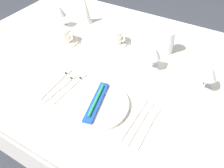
{
  "coord_description": "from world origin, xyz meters",
  "views": [
    {
      "loc": [
        0.34,
        -0.75,
        1.42
      ],
      "look_at": [
        -0.01,
        -0.16,
        0.76
      ],
      "focal_mm": 36.08,
      "sensor_mm": 36.0,
      "label": 1
    }
  ],
  "objects_px": {
    "dinner_knife": "(134,118)",
    "wine_glass_left": "(154,53)",
    "fork_salad": "(58,82)",
    "spoon_soup": "(143,117)",
    "dinner_plate": "(97,104)",
    "fork_outer": "(72,86)",
    "wine_glass_right": "(60,12)",
    "fork_inner": "(63,86)",
    "wine_glass_centre": "(209,73)",
    "toothbrush_package": "(96,101)",
    "spoon_dessert": "(151,121)",
    "napkin_folded": "(85,9)",
    "coffee_cup_far": "(64,35)",
    "drink_tumbler": "(167,42)",
    "coffee_cup_left": "(115,36)"
  },
  "relations": [
    {
      "from": "wine_glass_left",
      "to": "dinner_plate",
      "type": "bearing_deg",
      "value": -106.49
    },
    {
      "from": "coffee_cup_left",
      "to": "wine_glass_left",
      "type": "bearing_deg",
      "value": -20.34
    },
    {
      "from": "toothbrush_package",
      "to": "fork_outer",
      "type": "bearing_deg",
      "value": 167.22
    },
    {
      "from": "spoon_dessert",
      "to": "wine_glass_centre",
      "type": "relative_size",
      "value": 1.73
    },
    {
      "from": "fork_inner",
      "to": "wine_glass_left",
      "type": "bearing_deg",
      "value": 47.44
    },
    {
      "from": "spoon_soup",
      "to": "napkin_folded",
      "type": "distance_m",
      "value": 0.78
    },
    {
      "from": "dinner_knife",
      "to": "spoon_soup",
      "type": "relative_size",
      "value": 1.03
    },
    {
      "from": "dinner_knife",
      "to": "wine_glass_centre",
      "type": "relative_size",
      "value": 1.88
    },
    {
      "from": "fork_outer",
      "to": "wine_glass_right",
      "type": "xyz_separation_m",
      "value": [
        -0.36,
        0.38,
        0.09
      ]
    },
    {
      "from": "fork_inner",
      "to": "spoon_dessert",
      "type": "bearing_deg",
      "value": 3.08
    },
    {
      "from": "fork_inner",
      "to": "dinner_knife",
      "type": "bearing_deg",
      "value": -0.25
    },
    {
      "from": "drink_tumbler",
      "to": "napkin_folded",
      "type": "relative_size",
      "value": 0.69
    },
    {
      "from": "toothbrush_package",
      "to": "wine_glass_right",
      "type": "distance_m",
      "value": 0.67
    },
    {
      "from": "fork_salad",
      "to": "spoon_soup",
      "type": "distance_m",
      "value": 0.41
    },
    {
      "from": "napkin_folded",
      "to": "dinner_knife",
      "type": "bearing_deg",
      "value": -41.6
    },
    {
      "from": "spoon_dessert",
      "to": "fork_outer",
      "type": "bearing_deg",
      "value": -179.35
    },
    {
      "from": "fork_salad",
      "to": "wine_glass_centre",
      "type": "bearing_deg",
      "value": 26.77
    },
    {
      "from": "spoon_soup",
      "to": "wine_glass_centre",
      "type": "bearing_deg",
      "value": 60.17
    },
    {
      "from": "toothbrush_package",
      "to": "napkin_folded",
      "type": "distance_m",
      "value": 0.68
    },
    {
      "from": "coffee_cup_far",
      "to": "wine_glass_right",
      "type": "relative_size",
      "value": 0.73
    },
    {
      "from": "spoon_dessert",
      "to": "dinner_plate",
      "type": "bearing_deg",
      "value": -169.9
    },
    {
      "from": "fork_salad",
      "to": "toothbrush_package",
      "type": "bearing_deg",
      "value": -7.24
    },
    {
      "from": "fork_inner",
      "to": "wine_glass_right",
      "type": "relative_size",
      "value": 1.6
    },
    {
      "from": "fork_inner",
      "to": "wine_glass_centre",
      "type": "distance_m",
      "value": 0.61
    },
    {
      "from": "wine_glass_right",
      "to": "dinner_plate",
      "type": "bearing_deg",
      "value": -38.77
    },
    {
      "from": "dinner_knife",
      "to": "wine_glass_left",
      "type": "bearing_deg",
      "value": 100.68
    },
    {
      "from": "dinner_knife",
      "to": "coffee_cup_far",
      "type": "relative_size",
      "value": 2.42
    },
    {
      "from": "dinner_knife",
      "to": "coffee_cup_far",
      "type": "distance_m",
      "value": 0.62
    },
    {
      "from": "spoon_soup",
      "to": "toothbrush_package",
      "type": "bearing_deg",
      "value": -167.89
    },
    {
      "from": "dinner_plate",
      "to": "napkin_folded",
      "type": "xyz_separation_m",
      "value": [
        -0.42,
        0.53,
        0.08
      ]
    },
    {
      "from": "fork_inner",
      "to": "wine_glass_right",
      "type": "distance_m",
      "value": 0.52
    },
    {
      "from": "dinner_plate",
      "to": "dinner_knife",
      "type": "distance_m",
      "value": 0.16
    },
    {
      "from": "fork_outer",
      "to": "toothbrush_package",
      "type": "bearing_deg",
      "value": -12.78
    },
    {
      "from": "spoon_dessert",
      "to": "wine_glass_right",
      "type": "distance_m",
      "value": 0.83
    },
    {
      "from": "dinner_plate",
      "to": "fork_outer",
      "type": "relative_size",
      "value": 1.17
    },
    {
      "from": "dinner_plate",
      "to": "fork_outer",
      "type": "xyz_separation_m",
      "value": [
        -0.15,
        0.03,
        -0.01
      ]
    },
    {
      "from": "fork_inner",
      "to": "wine_glass_centre",
      "type": "height_order",
      "value": "wine_glass_centre"
    },
    {
      "from": "fork_outer",
      "to": "fork_salad",
      "type": "bearing_deg",
      "value": -175.09
    },
    {
      "from": "spoon_dessert",
      "to": "wine_glass_left",
      "type": "relative_size",
      "value": 1.7
    },
    {
      "from": "dinner_knife",
      "to": "spoon_dessert",
      "type": "distance_m",
      "value": 0.07
    },
    {
      "from": "coffee_cup_left",
      "to": "wine_glass_right",
      "type": "xyz_separation_m",
      "value": [
        -0.36,
        -0.01,
        0.05
      ]
    },
    {
      "from": "spoon_dessert",
      "to": "coffee_cup_left",
      "type": "relative_size",
      "value": 2.01
    },
    {
      "from": "fork_inner",
      "to": "fork_salad",
      "type": "relative_size",
      "value": 0.97
    },
    {
      "from": "spoon_soup",
      "to": "wine_glass_left",
      "type": "bearing_deg",
      "value": 106.98
    },
    {
      "from": "toothbrush_package",
      "to": "spoon_soup",
      "type": "distance_m",
      "value": 0.19
    },
    {
      "from": "dinner_knife",
      "to": "napkin_folded",
      "type": "distance_m",
      "value": 0.78
    },
    {
      "from": "dinner_plate",
      "to": "spoon_soup",
      "type": "relative_size",
      "value": 1.13
    },
    {
      "from": "dinner_plate",
      "to": "coffee_cup_left",
      "type": "distance_m",
      "value": 0.45
    },
    {
      "from": "fork_inner",
      "to": "dinner_plate",
      "type": "bearing_deg",
      "value": -5.17
    },
    {
      "from": "fork_salad",
      "to": "wine_glass_centre",
      "type": "relative_size",
      "value": 1.74
    }
  ]
}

